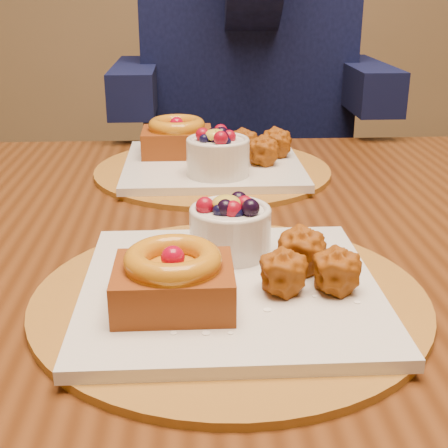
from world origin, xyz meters
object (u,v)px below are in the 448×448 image
at_px(place_setting_far, 211,157).
at_px(diner, 246,13).
at_px(place_setting_near, 227,277).
at_px(chair_far, 248,200).
at_px(dining_table, 219,274).

height_order(place_setting_far, diner, diner).
xyz_separation_m(place_setting_near, place_setting_far, (-0.00, 0.43, 0.00)).
distance_m(chair_far, diner, 0.46).
bearing_deg(chair_far, diner, -91.67).
height_order(place_setting_near, chair_far, chair_far).
bearing_deg(place_setting_near, chair_far, 83.36).
xyz_separation_m(place_setting_far, chair_far, (0.11, 0.53, -0.25)).
distance_m(place_setting_far, diner, 0.51).
relative_size(dining_table, place_setting_near, 4.21).
xyz_separation_m(dining_table, place_setting_far, (-0.00, 0.21, 0.10)).
relative_size(place_setting_far, chair_far, 0.40).
distance_m(place_setting_near, diner, 0.92).
bearing_deg(diner, chair_far, 95.82).
height_order(place_setting_near, diner, diner).
bearing_deg(dining_table, place_setting_far, 90.85).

